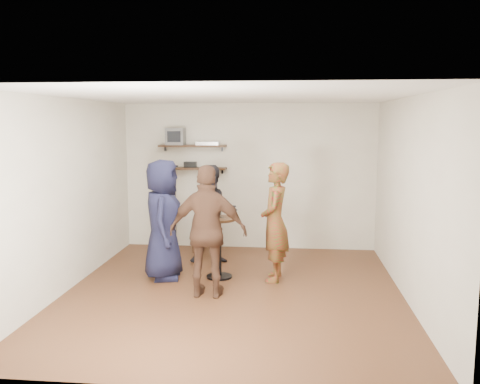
% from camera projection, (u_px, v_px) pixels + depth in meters
% --- Properties ---
extents(room, '(4.58, 5.08, 2.68)m').
position_uv_depth(room, '(233.00, 197.00, 6.65)').
color(room, '#4A2817').
rests_on(room, ground).
extents(shelf_upper, '(1.20, 0.25, 0.04)m').
position_uv_depth(shelf_upper, '(192.00, 146.00, 9.01)').
color(shelf_upper, black).
rests_on(shelf_upper, room).
extents(shelf_lower, '(1.20, 0.25, 0.04)m').
position_uv_depth(shelf_lower, '(193.00, 168.00, 9.07)').
color(shelf_lower, black).
rests_on(shelf_lower, room).
extents(crt_monitor, '(0.32, 0.30, 0.30)m').
position_uv_depth(crt_monitor, '(176.00, 136.00, 9.02)').
color(crt_monitor, '#59595B').
rests_on(crt_monitor, shelf_upper).
extents(dvd_deck, '(0.40, 0.24, 0.06)m').
position_uv_depth(dvd_deck, '(208.00, 143.00, 8.98)').
color(dvd_deck, silver).
rests_on(dvd_deck, shelf_upper).
extents(radio, '(0.22, 0.10, 0.10)m').
position_uv_depth(radio, '(190.00, 165.00, 9.06)').
color(radio, black).
rests_on(radio, shelf_lower).
extents(power_strip, '(0.30, 0.05, 0.03)m').
position_uv_depth(power_strip, '(170.00, 166.00, 9.16)').
color(power_strip, black).
rests_on(power_strip, shelf_lower).
extents(side_table, '(0.52, 0.52, 0.54)m').
position_uv_depth(side_table, '(205.00, 226.00, 8.99)').
color(side_table, black).
rests_on(side_table, room).
extents(vase_lilies, '(0.20, 0.20, 1.02)m').
position_uv_depth(vase_lilies, '(205.00, 203.00, 8.93)').
color(vase_lilies, white).
rests_on(vase_lilies, side_table).
extents(drinks_table, '(0.49, 0.49, 0.90)m').
position_uv_depth(drinks_table, '(219.00, 239.00, 7.41)').
color(drinks_table, black).
rests_on(drinks_table, room).
extents(wine_glass_fl, '(0.06, 0.06, 0.19)m').
position_uv_depth(wine_glass_fl, '(214.00, 210.00, 7.31)').
color(wine_glass_fl, silver).
rests_on(wine_glass_fl, drinks_table).
extents(wine_glass_fr, '(0.07, 0.07, 0.21)m').
position_uv_depth(wine_glass_fr, '(224.00, 209.00, 7.31)').
color(wine_glass_fr, silver).
rests_on(wine_glass_fr, drinks_table).
extents(wine_glass_bl, '(0.07, 0.07, 0.22)m').
position_uv_depth(wine_glass_bl, '(218.00, 207.00, 7.41)').
color(wine_glass_bl, silver).
rests_on(wine_glass_bl, drinks_table).
extents(wine_glass_br, '(0.07, 0.07, 0.22)m').
position_uv_depth(wine_glass_br, '(221.00, 207.00, 7.37)').
color(wine_glass_br, silver).
rests_on(wine_glass_br, drinks_table).
extents(person_plaid, '(0.42, 0.63, 1.71)m').
position_uv_depth(person_plaid, '(275.00, 222.00, 7.27)').
color(person_plaid, '#A4121B').
rests_on(person_plaid, room).
extents(person_dark, '(0.90, 0.78, 1.59)m').
position_uv_depth(person_dark, '(213.00, 214.00, 8.18)').
color(person_dark, black).
rests_on(person_dark, room).
extents(person_navy, '(0.66, 0.92, 1.75)m').
position_uv_depth(person_navy, '(163.00, 220.00, 7.34)').
color(person_navy, black).
rests_on(person_navy, room).
extents(person_brown, '(1.03, 0.46, 1.74)m').
position_uv_depth(person_brown, '(208.00, 232.00, 6.57)').
color(person_brown, '#462B1E').
rests_on(person_brown, room).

